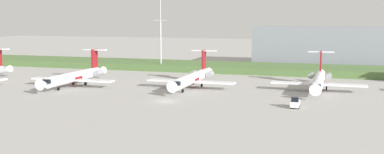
# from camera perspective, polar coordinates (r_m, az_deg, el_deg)

# --- Properties ---
(ground_plane) EXTENTS (500.00, 500.00, 0.00)m
(ground_plane) POSITION_cam_1_polar(r_m,az_deg,el_deg) (130.39, 1.48, -0.70)
(ground_plane) COLOR #9E9B96
(grass_berm) EXTENTS (320.00, 20.00, 2.22)m
(grass_berm) POSITION_cam_1_polar(r_m,az_deg,el_deg) (159.37, 4.46, 1.17)
(grass_berm) COLOR #4C6B38
(grass_berm) RESTS_ON ground
(regional_jet_second) EXTENTS (22.81, 31.00, 9.00)m
(regional_jet_second) POSITION_cam_1_polar(r_m,az_deg,el_deg) (127.95, -13.89, 0.08)
(regional_jet_second) COLOR silver
(regional_jet_second) RESTS_ON ground
(regional_jet_third) EXTENTS (22.81, 31.00, 9.00)m
(regional_jet_third) POSITION_cam_1_polar(r_m,az_deg,el_deg) (120.97, 0.08, -0.12)
(regional_jet_third) COLOR silver
(regional_jet_third) RESTS_ON ground
(regional_jet_fourth) EXTENTS (22.81, 31.00, 9.00)m
(regional_jet_fourth) POSITION_cam_1_polar(r_m,az_deg,el_deg) (120.60, 15.03, -0.39)
(regional_jet_fourth) COLOR silver
(regional_jet_fourth) RESTS_ON ground
(antenna_mast) EXTENTS (4.40, 0.50, 25.78)m
(antenna_mast) POSITION_cam_1_polar(r_m,az_deg,el_deg) (160.26, -3.80, 4.63)
(antenna_mast) COLOR #B2B2B7
(antenna_mast) RESTS_ON ground
(distant_hangar) EXTENTS (60.94, 21.80, 14.42)m
(distant_hangar) POSITION_cam_1_polar(r_m,az_deg,el_deg) (178.91, 17.51, 3.49)
(distant_hangar) COLOR gray
(distant_hangar) RESTS_ON ground
(baggage_tug) EXTENTS (1.72, 3.20, 2.30)m
(baggage_tug) POSITION_cam_1_polar(r_m,az_deg,el_deg) (96.82, 12.33, -3.10)
(baggage_tug) COLOR silver
(baggage_tug) RESTS_ON ground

